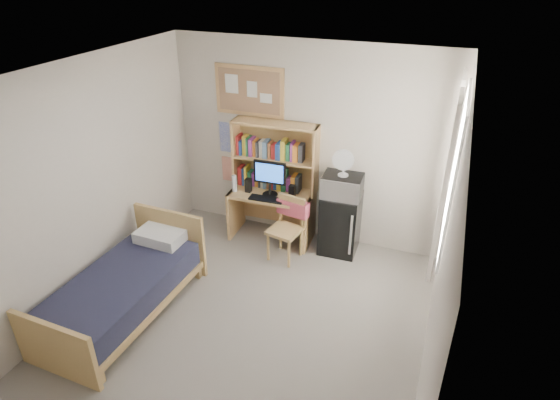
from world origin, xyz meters
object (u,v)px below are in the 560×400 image
at_px(bed, 123,295).
at_px(desk_fan, 344,164).
at_px(speaker_right, 292,192).
at_px(microwave, 342,186).
at_px(monitor, 270,179).
at_px(desk, 272,215).
at_px(bulletin_board, 249,91).
at_px(mini_fridge, 340,223).
at_px(desk_chair, 285,230).
at_px(speaker_left, 248,185).

distance_m(bed, desk_fan, 2.90).
distance_m(speaker_right, microwave, 0.65).
xyz_separation_m(monitor, desk_fan, (0.93, 0.08, 0.33)).
height_order(desk, monitor, monitor).
xyz_separation_m(bulletin_board, microwave, (1.34, -0.26, -0.98)).
bearing_deg(mini_fridge, microwave, -90.00).
xyz_separation_m(bed, desk_fan, (1.84, 2.01, 0.99)).
height_order(desk, desk_fan, desk_fan).
relative_size(monitor, microwave, 0.95).
height_order(bed, microwave, microwave).
bearing_deg(microwave, speaker_right, -176.14).
distance_m(mini_fridge, bed, 2.74).
relative_size(desk_chair, mini_fridge, 1.02).
bearing_deg(bed, mini_fridge, 49.51).
height_order(monitor, speaker_left, monitor).
xyz_separation_m(monitor, microwave, (0.93, 0.08, 0.04)).
bearing_deg(monitor, mini_fridge, 3.56).
relative_size(mini_fridge, speaker_right, 4.34).
bearing_deg(speaker_left, desk, 11.31).
xyz_separation_m(mini_fridge, desk_fan, (0.00, -0.02, 0.84)).
distance_m(bulletin_board, speaker_right, 1.39).
relative_size(bulletin_board, speaker_left, 5.05).
height_order(desk_chair, speaker_right, speaker_right).
relative_size(mini_fridge, bed, 0.45).
bearing_deg(monitor, desk_fan, 2.33).
height_order(desk, bed, desk).
distance_m(bulletin_board, bed, 2.87).
distance_m(desk, desk_chair, 0.52).
xyz_separation_m(speaker_left, speaker_right, (0.60, 0.03, -0.00)).
relative_size(desk, speaker_right, 5.88).
xyz_separation_m(mini_fridge, speaker_right, (-0.63, -0.09, 0.37)).
distance_m(desk, microwave, 1.11).
bearing_deg(desk, bulletin_board, 142.43).
distance_m(monitor, speaker_left, 0.33).
bearing_deg(bulletin_board, microwave, -11.17).
height_order(mini_fridge, microwave, microwave).
bearing_deg(desk_fan, desk, 179.06).
distance_m(desk_chair, speaker_left, 0.80).
distance_m(desk_chair, microwave, 0.90).
distance_m(bed, monitor, 2.24).
relative_size(speaker_right, desk_fan, 0.58).
bearing_deg(desk_fan, monitor, -177.25).
xyz_separation_m(bulletin_board, speaker_left, (0.11, -0.36, -1.15)).
distance_m(mini_fridge, speaker_left, 1.29).
relative_size(desk, microwave, 2.28).
distance_m(bulletin_board, desk_fan, 1.52).
distance_m(bulletin_board, desk_chair, 1.81).
bearing_deg(desk_fan, speaker_left, -177.82).
bearing_deg(microwave, monitor, -177.25).
bearing_deg(bed, desk_chair, 53.80).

